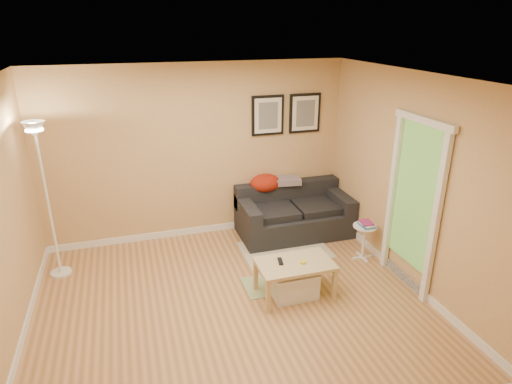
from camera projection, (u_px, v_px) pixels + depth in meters
floor at (233, 305)px, 5.14m from camera, size 4.50×4.50×0.00m
ceiling at (227, 79)px, 4.19m from camera, size 4.50×4.50×0.00m
wall_back at (198, 153)px, 6.45m from camera, size 4.50×0.00×4.50m
wall_front at (303, 316)px, 2.89m from camera, size 4.50×0.00×4.50m
wall_right at (411, 182)px, 5.28m from camera, size 0.00×4.00×4.00m
baseboard_back at (202, 230)px, 6.89m from camera, size 4.50×0.02×0.10m
baseboard_left at (22, 340)px, 4.51m from camera, size 0.02×4.00×0.10m
baseboard_right at (398, 272)px, 5.74m from camera, size 0.02×4.00×0.10m
sofa at (294, 212)px, 6.74m from camera, size 1.70×0.90×0.75m
red_throw at (265, 183)px, 6.79m from camera, size 0.48×0.36×0.28m
plaid_throw at (287, 181)px, 6.86m from camera, size 0.45×0.32×0.10m
framed_print_left at (268, 115)px, 6.54m from camera, size 0.50×0.04×0.60m
framed_print_right at (305, 113)px, 6.70m from camera, size 0.50×0.04×0.60m
area_rug at (285, 250)px, 6.37m from camera, size 1.25×0.85×0.01m
green_runner at (271, 284)px, 5.54m from camera, size 0.70×0.50×0.01m
coffee_table at (294, 279)px, 5.26m from camera, size 1.04×0.84×0.45m
remote_control at (280, 261)px, 5.18m from camera, size 0.08×0.17×0.02m
tape_roll at (303, 262)px, 5.15m from camera, size 0.07×0.07×0.03m
storage_bin at (294, 283)px, 5.27m from camera, size 0.55×0.40×0.34m
side_table at (364, 242)px, 6.08m from camera, size 0.33×0.33×0.50m
book_stack at (367, 224)px, 5.96m from camera, size 0.21×0.25×0.07m
floor_lamp at (49, 206)px, 5.43m from camera, size 0.27×0.27×2.05m
doorway at (412, 208)px, 5.24m from camera, size 0.12×1.01×2.13m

